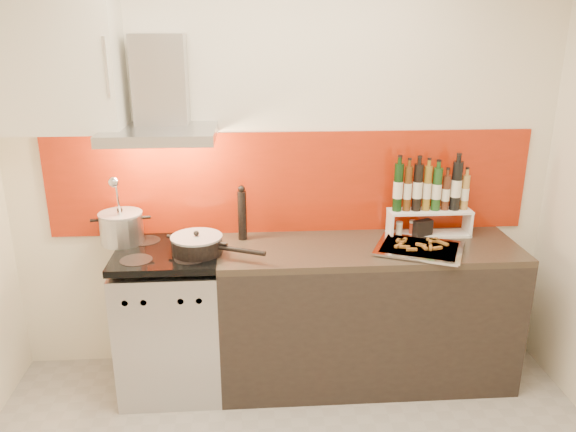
{
  "coord_description": "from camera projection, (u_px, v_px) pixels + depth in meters",
  "views": [
    {
      "loc": [
        -0.2,
        -1.98,
        2.15
      ],
      "look_at": [
        0.0,
        0.95,
        1.15
      ],
      "focal_mm": 35.0,
      "sensor_mm": 36.0,
      "label": 1
    }
  ],
  "objects": [
    {
      "name": "back_wall",
      "position": [
        283.0,
        170.0,
        3.48
      ],
      "size": [
        3.4,
        0.02,
        2.6
      ],
      "primitive_type": "cube",
      "color": "silver",
      "rests_on": "ground"
    },
    {
      "name": "backsplash",
      "position": [
        291.0,
        183.0,
        3.5
      ],
      "size": [
        3.0,
        0.02,
        0.64
      ],
      "primitive_type": "cube",
      "color": "#962008",
      "rests_on": "back_wall"
    },
    {
      "name": "range_stove",
      "position": [
        172.0,
        321.0,
        3.42
      ],
      "size": [
        0.6,
        0.6,
        0.91
      ],
      "color": "#B7B7BA",
      "rests_on": "ground"
    },
    {
      "name": "counter",
      "position": [
        366.0,
        313.0,
        3.5
      ],
      "size": [
        1.8,
        0.6,
        0.9
      ],
      "color": "black",
      "rests_on": "ground"
    },
    {
      "name": "range_hood",
      "position": [
        160.0,
        102.0,
        3.14
      ],
      "size": [
        0.62,
        0.5,
        0.61
      ],
      "color": "#B7B7BA",
      "rests_on": "back_wall"
    },
    {
      "name": "upper_cabinet",
      "position": [
        54.0,
        65.0,
        3.03
      ],
      "size": [
        0.7,
        0.35,
        0.72
      ],
      "primitive_type": "cube",
      "color": "silver",
      "rests_on": "back_wall"
    },
    {
      "name": "stock_pot",
      "position": [
        122.0,
        228.0,
        3.35
      ],
      "size": [
        0.26,
        0.26,
        0.22
      ],
      "color": "#B7B7BA",
      "rests_on": "range_stove"
    },
    {
      "name": "saute_pan",
      "position": [
        198.0,
        245.0,
        3.21
      ],
      "size": [
        0.54,
        0.34,
        0.14
      ],
      "color": "black",
      "rests_on": "range_stove"
    },
    {
      "name": "utensil_jar",
      "position": [
        119.0,
        227.0,
        3.29
      ],
      "size": [
        0.09,
        0.14,
        0.45
      ],
      "color": "silver",
      "rests_on": "range_stove"
    },
    {
      "name": "pepper_mill",
      "position": [
        242.0,
        213.0,
        3.41
      ],
      "size": [
        0.05,
        0.05,
        0.34
      ],
      "color": "black",
      "rests_on": "counter"
    },
    {
      "name": "step_shelf",
      "position": [
        429.0,
        200.0,
        3.45
      ],
      "size": [
        0.52,
        0.14,
        0.47
      ],
      "color": "white",
      "rests_on": "counter"
    },
    {
      "name": "caddy_box",
      "position": [
        423.0,
        228.0,
        3.47
      ],
      "size": [
        0.13,
        0.09,
        0.1
      ],
      "primitive_type": "cube",
      "rotation": [
        0.0,
        0.0,
        0.41
      ],
      "color": "black",
      "rests_on": "counter"
    },
    {
      "name": "baking_tray",
      "position": [
        419.0,
        248.0,
        3.28
      ],
      "size": [
        0.6,
        0.54,
        0.03
      ],
      "color": "silver",
      "rests_on": "counter"
    }
  ]
}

